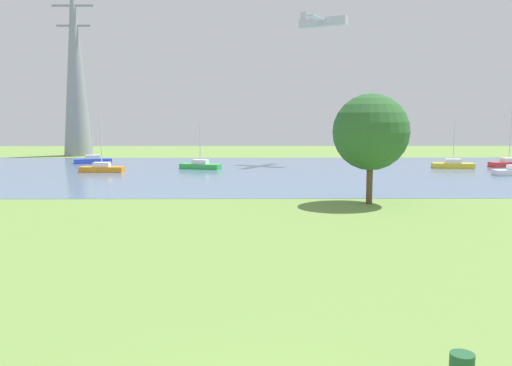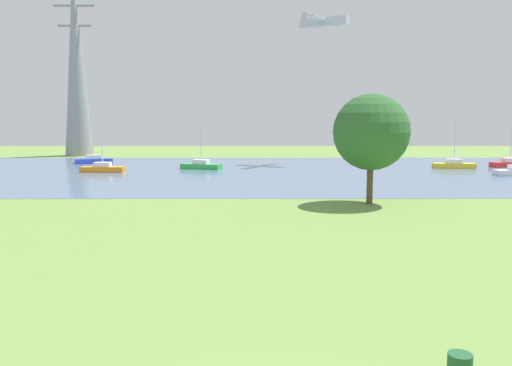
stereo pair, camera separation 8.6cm
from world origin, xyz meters
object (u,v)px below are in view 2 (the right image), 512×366
object	(u,v)px
sailboat_green	(201,165)
light_aircraft	(324,22)
sailboat_orange	(103,168)
electricity_pylon	(76,63)
sailboat_yellow	(454,165)
sailboat_red	(510,163)
sailboat_blue	(94,160)
tree_west_near	(371,132)

from	to	relation	value
sailboat_green	light_aircraft	xyz separation A→B (m)	(15.20, 7.40, 17.74)
sailboat_orange	electricity_pylon	xyz separation A→B (m)	(-10.75, 25.50, 13.98)
sailboat_yellow	sailboat_orange	size ratio (longest dim) A/B	0.83
sailboat_orange	sailboat_yellow	bearing A→B (deg)	5.76
sailboat_red	sailboat_blue	xyz separation A→B (m)	(-52.67, 5.51, -0.01)
sailboat_green	sailboat_red	world-z (taller)	sailboat_red
tree_west_near	sailboat_green	bearing A→B (deg)	119.68
electricity_pylon	light_aircraft	distance (m)	39.61
sailboat_red	tree_west_near	bearing A→B (deg)	-130.39
sailboat_yellow	electricity_pylon	distance (m)	57.60
sailboat_orange	tree_west_near	world-z (taller)	tree_west_near
sailboat_blue	light_aircraft	bearing A→B (deg)	-0.63
sailboat_blue	light_aircraft	size ratio (longest dim) A/B	0.85
sailboat_yellow	sailboat_blue	bearing A→B (deg)	171.15
sailboat_orange	sailboat_green	bearing A→B (deg)	17.87
sailboat_green	light_aircraft	world-z (taller)	light_aircraft
sailboat_green	sailboat_orange	xyz separation A→B (m)	(-10.65, -3.43, 0.01)
sailboat_blue	light_aircraft	world-z (taller)	light_aircraft
sailboat_blue	tree_west_near	xyz separation A→B (m)	(29.33, -32.95, 4.62)
sailboat_yellow	tree_west_near	size ratio (longest dim) A/B	0.73
light_aircraft	tree_west_near	bearing A→B (deg)	-91.46
tree_west_near	light_aircraft	world-z (taller)	light_aircraft
sailboat_blue	tree_west_near	world-z (taller)	tree_west_near
sailboat_green	sailboat_blue	distance (m)	16.83
electricity_pylon	light_aircraft	bearing A→B (deg)	-21.84
sailboat_red	light_aircraft	world-z (taller)	light_aircraft
sailboat_green	sailboat_blue	bearing A→B (deg)	152.67
sailboat_red	sailboat_blue	size ratio (longest dim) A/B	1.08
sailboat_yellow	sailboat_orange	bearing A→B (deg)	-174.24
sailboat_red	electricity_pylon	world-z (taller)	electricity_pylon
sailboat_red	light_aircraft	distance (m)	29.11
sailboat_orange	sailboat_red	xyz separation A→B (m)	(48.36, 5.65, 0.00)
sailboat_yellow	sailboat_orange	distance (m)	41.08
sailboat_yellow	sailboat_blue	xyz separation A→B (m)	(-45.19, 7.04, 0.01)
sailboat_orange	tree_west_near	size ratio (longest dim) A/B	0.87
sailboat_orange	tree_west_near	bearing A→B (deg)	-41.05
sailboat_orange	electricity_pylon	distance (m)	31.00
sailboat_orange	tree_west_near	distance (m)	33.49
sailboat_blue	electricity_pylon	bearing A→B (deg)	114.20
sailboat_green	electricity_pylon	distance (m)	33.77
sailboat_orange	sailboat_red	bearing A→B (deg)	6.67
sailboat_green	electricity_pylon	world-z (taller)	electricity_pylon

